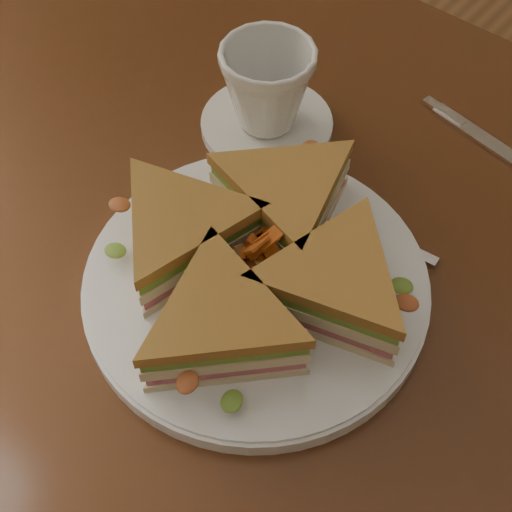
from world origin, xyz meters
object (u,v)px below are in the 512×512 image
Objects in this scene: sandwich_wedges at (256,260)px; coffee_cup at (267,87)px; knife at (503,153)px; spoon at (302,198)px; table at (331,350)px; saucer at (267,124)px; plate at (256,285)px.

sandwich_wedges is 0.20m from coffee_cup.
spoon is at bearing -114.92° from knife.
table is 0.24m from saucer.
spoon reaches higher than table.
table is 3.89× the size of sandwich_wedges.
sandwich_wedges is 0.12m from spoon.
coffee_cup is at bearing 146.71° from table.
saucer is 1.44× the size of coffee_cup.
saucer is 0.05m from coffee_cup.
coffee_cup reaches higher than knife.
table is at bearing 36.26° from plate.
knife is at bearing 30.59° from saucer.
sandwich_wedges is 1.68× the size of spoon.
knife is at bearing 49.47° from spoon.
saucer is (-0.12, 0.16, -0.04)m from sandwich_wedges.
saucer is (-0.18, 0.12, 0.10)m from table.
spoon is at bearing 106.22° from sandwich_wedges.
table is at bearing -33.29° from saucer.
sandwich_wedges is 0.30m from knife.
sandwich_wedges reaches higher than saucer.
plate is at bearing -80.57° from spoon.
knife reaches higher than table.
plate is at bearing -143.74° from table.
table is 8.99× the size of saucer.
table is 0.16m from sandwich_wedges.
spoon is at bearing -31.84° from saucer.
sandwich_wedges reaches higher than plate.
spoon and saucer have the same top height.
spoon is 0.21m from knife.
sandwich_wedges is 1.44× the size of knife.
saucer reaches higher than table.
coffee_cup is (-0.12, 0.16, 0.05)m from plate.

